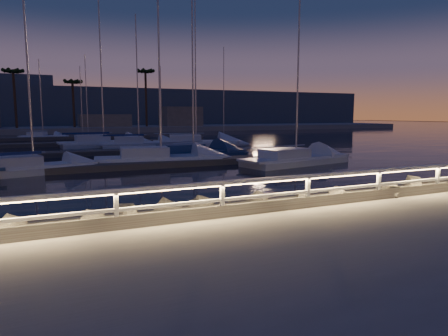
{
  "coord_description": "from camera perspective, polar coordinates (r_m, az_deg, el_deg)",
  "views": [
    {
      "loc": [
        -3.61,
        -10.32,
        2.96
      ],
      "look_at": [
        2.86,
        4.0,
        0.83
      ],
      "focal_mm": 32.0,
      "sensor_mm": 36.0,
      "label": 1
    }
  ],
  "objects": [
    {
      "name": "sailboat_h",
      "position": [
        32.14,
        -4.77,
        2.12
      ],
      "size": [
        9.42,
        4.6,
        15.35
      ],
      "rotation": [
        0.0,
        0.0,
        0.22
      ],
      "color": "navy",
      "rests_on": "ground"
    },
    {
      "name": "sailboat_g",
      "position": [
        43.85,
        -12.33,
        3.45
      ],
      "size": [
        8.42,
        3.36,
        13.91
      ],
      "rotation": [
        0.0,
        0.0,
        -0.11
      ],
      "color": "silver",
      "rests_on": "ground"
    },
    {
      "name": "harbor_water",
      "position": [
        41.88,
        -19.28,
        1.91
      ],
      "size": [
        400.0,
        440.0,
        0.6
      ],
      "color": "black",
      "rests_on": "ground"
    },
    {
      "name": "ground",
      "position": [
        11.33,
        -4.91,
        -7.47
      ],
      "size": [
        400.0,
        400.0,
        0.0
      ],
      "primitive_type": "plane",
      "color": "gray",
      "rests_on": "ground"
    },
    {
      "name": "sailboat_k",
      "position": [
        45.52,
        -17.09,
        3.5
      ],
      "size": [
        9.62,
        3.55,
        15.99
      ],
      "rotation": [
        0.0,
        0.0,
        0.07
      ],
      "color": "silver",
      "rests_on": "ground"
    },
    {
      "name": "guard_rail",
      "position": [
        11.13,
        -5.29,
        -3.66
      ],
      "size": [
        44.11,
        0.12,
        1.06
      ],
      "color": "white",
      "rests_on": "ground"
    },
    {
      "name": "sailboat_n",
      "position": [
        62.74,
        -24.57,
        4.14
      ],
      "size": [
        6.76,
        4.19,
        11.2
      ],
      "rotation": [
        0.0,
        0.0,
        -0.39
      ],
      "color": "silver",
      "rests_on": "ground"
    },
    {
      "name": "sailboat_d",
      "position": [
        28.73,
        9.89,
        1.36
      ],
      "size": [
        9.24,
        4.38,
        15.07
      ],
      "rotation": [
        0.0,
        0.0,
        0.21
      ],
      "color": "silver",
      "rests_on": "ground"
    },
    {
      "name": "floating_docks",
      "position": [
        43.1,
        -19.47,
        2.81
      ],
      "size": [
        22.0,
        36.0,
        0.4
      ],
      "color": "#59514A",
      "rests_on": "ground"
    },
    {
      "name": "sailboat_f",
      "position": [
        26.46,
        -25.92,
        0.11
      ],
      "size": [
        7.4,
        3.79,
        12.15
      ],
      "rotation": [
        0.0,
        0.0,
        0.25
      ],
      "color": "silver",
      "rests_on": "ground"
    },
    {
      "name": "sailboat_c",
      "position": [
        28.58,
        -9.47,
        1.39
      ],
      "size": [
        9.27,
        3.85,
        15.28
      ],
      "rotation": [
        0.0,
        0.0,
        -0.13
      ],
      "color": "silver",
      "rests_on": "ground"
    },
    {
      "name": "palm_right",
      "position": [
        85.0,
        -11.16,
        13.03
      ],
      "size": [
        3.0,
        3.0,
        12.2
      ],
      "color": "#473221",
      "rests_on": "ground"
    },
    {
      "name": "palm_center",
      "position": [
        83.71,
        -20.83,
        11.22
      ],
      "size": [
        3.0,
        3.0,
        9.7
      ],
      "color": "#473221",
      "rests_on": "ground"
    },
    {
      "name": "palm_left",
      "position": [
        82.75,
        -27.9,
        11.82
      ],
      "size": [
        3.0,
        3.0,
        11.2
      ],
      "color": "#473221",
      "rests_on": "ground"
    },
    {
      "name": "far_shore",
      "position": [
        84.48,
        -22.05,
        5.35
      ],
      "size": [
        160.0,
        14.0,
        5.2
      ],
      "color": "gray",
      "rests_on": "ground"
    },
    {
      "name": "sailboat_l",
      "position": [
        44.77,
        -4.33,
        3.72
      ],
      "size": [
        9.88,
        5.29,
        16.1
      ],
      "rotation": [
        0.0,
        0.0,
        -0.28
      ],
      "color": "silver",
      "rests_on": "ground"
    }
  ]
}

